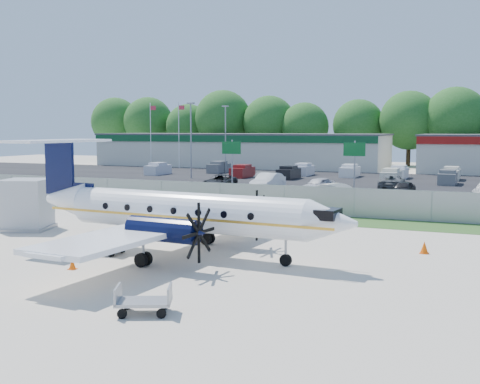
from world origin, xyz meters
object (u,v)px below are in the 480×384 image
at_px(baggage_cart_far, 144,301).
at_px(service_container, 26,206).
at_px(aircraft, 180,211).
at_px(baggage_cart_near, 104,244).

relative_size(baggage_cart_far, service_container, 0.60).
bearing_deg(aircraft, baggage_cart_near, -158.99).
height_order(baggage_cart_near, service_container, service_container).
bearing_deg(baggage_cart_far, service_container, 143.24).
bearing_deg(service_container, aircraft, -13.34).
bearing_deg(baggage_cart_far, aircraft, 111.45).
relative_size(aircraft, baggage_cart_near, 8.76).
height_order(aircraft, service_container, aircraft).
bearing_deg(service_container, baggage_cart_far, -36.76).
distance_m(baggage_cart_far, service_container, 19.10).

